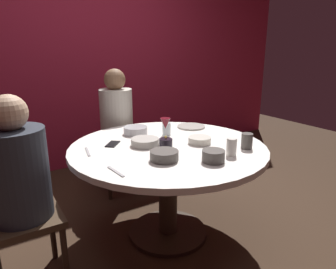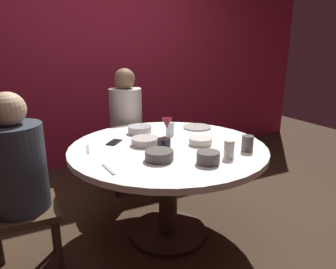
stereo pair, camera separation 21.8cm
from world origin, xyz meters
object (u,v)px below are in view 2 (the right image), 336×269
bowl_serving_large (140,129)px  bowl_salad_center (200,141)px  bowl_rice_portion (159,155)px  candle_holder (164,145)px  wine_glass (167,124)px  dining_table (168,163)px  seated_diner_back (126,117)px  cup_by_right_diner (170,129)px  bowl_sauce_side (145,141)px  cup_by_left_diner (247,143)px  seated_diner_left (16,169)px  dinner_plate (197,127)px  cell_phone (114,142)px  bowl_small_white (208,158)px  cup_near_candle (229,149)px

bowl_serving_large → bowl_salad_center: 0.55m
bowl_rice_portion → bowl_salad_center: bearing=21.4°
candle_holder → bowl_rice_portion: 0.18m
wine_glass → dining_table: bearing=-111.7°
bowl_serving_large → bowl_rice_portion: bearing=-100.2°
seated_diner_back → cup_by_right_diner: bearing=10.0°
dining_table → bowl_sauce_side: bearing=149.0°
dining_table → cup_by_left_diner: (0.43, -0.35, 0.19)m
candle_holder → dining_table: bearing=50.5°
cup_by_right_diner → candle_holder: bearing=-122.7°
candle_holder → bowl_serving_large: candle_holder is taller
dining_table → wine_glass: size_ratio=7.97×
bowl_salad_center → bowl_sauce_side: bowl_sauce_side is taller
seated_diner_left → cup_by_right_diner: size_ratio=11.37×
dinner_plate → cup_by_right_diner: 0.33m
cell_phone → bowl_sauce_side: 0.24m
seated_diner_left → bowl_serving_large: bearing=23.0°
candle_holder → bowl_salad_center: candle_holder is taller
bowl_serving_large → bowl_small_white: bearing=-81.0°
seated_diner_left → bowl_serving_large: 1.00m
dining_table → seated_diner_left: (-0.99, 0.00, 0.14)m
cell_phone → seated_diner_back: bearing=-73.4°
bowl_sauce_side → bowl_rice_portion: (-0.04, -0.33, 0.01)m
dinner_plate → cell_phone: dinner_plate is taller
bowl_sauce_side → bowl_rice_portion: bowl_rice_portion is taller
wine_glass → candle_holder: bearing=-121.2°
seated_diner_back → bowl_small_white: bearing=2.7°
bowl_small_white → cup_near_candle: (0.17, 0.02, 0.02)m
dinner_plate → bowl_serving_large: bowl_serving_large is taller
seated_diner_back → cell_phone: (-0.33, -0.71, -0.01)m
wine_glass → bowl_salad_center: (0.18, -0.18, -0.10)m
cell_phone → bowl_small_white: bearing=162.9°
bowl_sauce_side → seated_diner_left: bearing=-174.2°
dining_table → seated_diner_left: 0.99m
wine_glass → bowl_serving_large: size_ratio=0.92×
cup_by_right_diner → cup_near_candle: bearing=-79.9°
bowl_salad_center → bowl_rice_portion: bowl_rice_portion is taller
cell_phone → bowl_salad_center: (0.55, -0.31, 0.02)m
seated_diner_left → bowl_sauce_side: size_ratio=5.91×
dinner_plate → bowl_serving_large: size_ratio=1.25×
seated_diner_left → cell_phone: seated_diner_left is taller
cup_near_candle → cup_by_right_diner: 0.63m
seated_diner_left → bowl_small_white: (1.05, -0.42, 0.04)m
cup_by_left_diner → cup_by_right_diner: (-0.30, 0.57, -0.00)m
seated_diner_left → bowl_salad_center: (1.21, -0.08, 0.03)m
cup_by_left_diner → dinner_plate: bearing=88.8°
seated_diner_back → bowl_rice_portion: bearing=-8.7°
cell_phone → cup_by_right_diner: bearing=-138.8°
bowl_small_white → cup_by_right_diner: (0.06, 0.64, 0.01)m
seated_diner_back → wine_glass: size_ratio=6.88×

